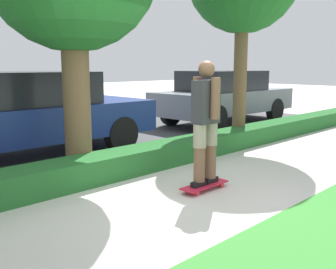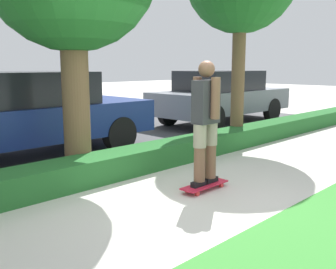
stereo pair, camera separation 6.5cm
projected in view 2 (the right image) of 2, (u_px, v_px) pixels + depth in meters
ground_plane at (191, 201)px, 4.96m from camera, size 60.00×60.00×0.00m
street_asphalt at (33, 151)px, 7.86m from camera, size 18.68×5.00×0.01m
hedge_row at (113, 165)px, 6.03m from camera, size 18.68×0.60×0.38m
skateboard at (205, 185)px, 5.40m from camera, size 0.77×0.24×0.08m
skater_person at (206, 120)px, 5.24m from camera, size 0.50×0.43×1.67m
parked_car_middle at (28, 113)px, 7.34m from camera, size 4.57×2.06×1.58m
parked_car_rear at (222, 96)px, 11.59m from camera, size 4.69×1.86×1.54m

